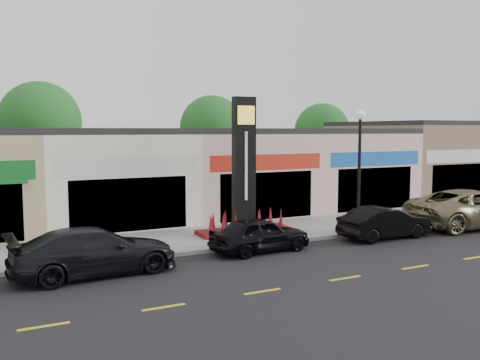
{
  "coord_description": "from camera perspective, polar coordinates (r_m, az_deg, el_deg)",
  "views": [
    {
      "loc": [
        -6.98,
        -15.67,
        4.71
      ],
      "look_at": [
        2.71,
        4.0,
        2.55
      ],
      "focal_mm": 38.0,
      "sensor_mm": 36.0,
      "label": 1
    }
  ],
  "objects": [
    {
      "name": "ground",
      "position": [
        17.79,
        -2.18,
        -9.73
      ],
      "size": [
        120.0,
        120.0,
        0.0
      ],
      "primitive_type": "plane",
      "color": "black",
      "rests_on": "ground"
    },
    {
      "name": "sidewalk",
      "position": [
        21.71,
        -6.9,
        -6.74
      ],
      "size": [
        52.0,
        4.3,
        0.15
      ],
      "primitive_type": "cube",
      "color": "gray",
      "rests_on": "ground"
    },
    {
      "name": "curb",
      "position": [
        19.65,
        -4.7,
        -8.04
      ],
      "size": [
        52.0,
        0.2,
        0.15
      ],
      "primitive_type": "cube",
      "color": "gray",
      "rests_on": "ground"
    },
    {
      "name": "shop_cream",
      "position": [
        27.79,
        -14.76,
        0.67
      ],
      "size": [
        7.0,
        10.01,
        4.8
      ],
      "color": "white",
      "rests_on": "ground"
    },
    {
      "name": "shop_pink_w",
      "position": [
        29.97,
        -1.53,
        1.2
      ],
      "size": [
        7.0,
        10.01,
        4.8
      ],
      "color": "beige",
      "rests_on": "ground"
    },
    {
      "name": "shop_pink_e",
      "position": [
        33.49,
        9.42,
        1.6
      ],
      "size": [
        7.0,
        10.01,
        4.8
      ],
      "color": "beige",
      "rests_on": "ground"
    },
    {
      "name": "shop_tan",
      "position": [
        37.98,
        18.04,
        2.24
      ],
      "size": [
        7.0,
        10.01,
        5.3
      ],
      "color": "#8A6E50",
      "rests_on": "ground"
    },
    {
      "name": "tree_rear_west",
      "position": [
        35.3,
        -21.51,
        6.07
      ],
      "size": [
        5.2,
        5.2,
        7.83
      ],
      "color": "#382619",
      "rests_on": "ground"
    },
    {
      "name": "tree_rear_mid",
      "position": [
        38.23,
        -3.18,
        5.88
      ],
      "size": [
        4.8,
        4.8,
        7.29
      ],
      "color": "#382619",
      "rests_on": "ground"
    },
    {
      "name": "tree_rear_east",
      "position": [
        43.14,
        9.2,
        5.45
      ],
      "size": [
        4.6,
        4.6,
        6.94
      ],
      "color": "#382619",
      "rests_on": "ground"
    },
    {
      "name": "lamp_east_near",
      "position": [
        23.58,
        13.26,
        2.48
      ],
      "size": [
        0.44,
        0.44,
        5.47
      ],
      "color": "black",
      "rests_on": "sidewalk"
    },
    {
      "name": "pylon_sign",
      "position": [
        22.37,
        0.44,
        -0.62
      ],
      "size": [
        4.2,
        1.3,
        6.0
      ],
      "color": "maroon",
      "rests_on": "sidewalk"
    },
    {
      "name": "car_dark_sedan",
      "position": [
        17.36,
        -16.0,
        -7.69
      ],
      "size": [
        2.59,
        5.51,
        1.56
      ],
      "primitive_type": "imported",
      "rotation": [
        0.0,
        0.0,
        1.65
      ],
      "color": "black",
      "rests_on": "ground"
    },
    {
      "name": "car_black_sedan",
      "position": [
        19.79,
        2.26,
        -6.12
      ],
      "size": [
        1.91,
        4.12,
        1.37
      ],
      "primitive_type": "imported",
      "rotation": [
        0.0,
        0.0,
        1.65
      ],
      "color": "black",
      "rests_on": "ground"
    },
    {
      "name": "car_black_conv",
      "position": [
        23.03,
        15.96,
        -4.62
      ],
      "size": [
        1.53,
        4.25,
        1.39
      ],
      "primitive_type": "imported",
      "rotation": [
        0.0,
        0.0,
        1.58
      ],
      "color": "black",
      "rests_on": "ground"
    },
    {
      "name": "car_gold_suv",
      "position": [
        27.21,
        24.75,
        -2.91
      ],
      "size": [
        3.81,
        6.91,
        1.83
      ],
      "primitive_type": "imported",
      "rotation": [
        0.0,
        0.0,
        1.45
      ],
      "color": "#827952",
      "rests_on": "ground"
    }
  ]
}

